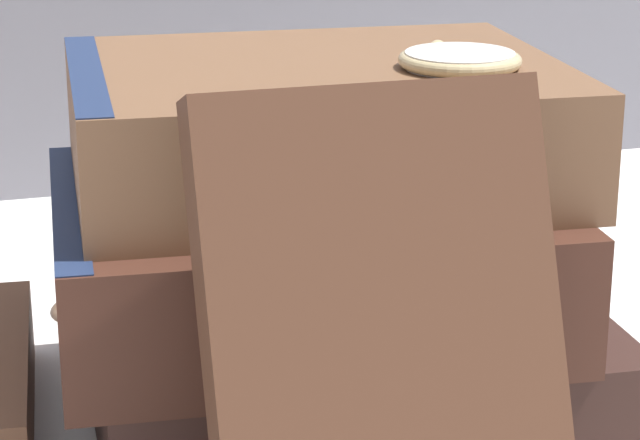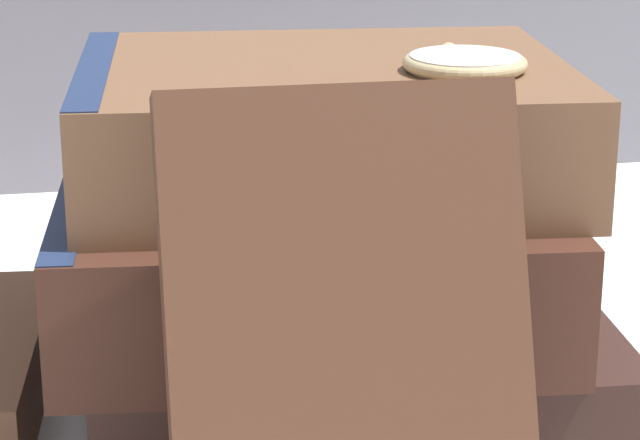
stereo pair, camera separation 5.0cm
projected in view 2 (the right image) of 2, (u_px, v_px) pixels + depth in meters
The scene contains 7 objects.
ground_plane at pixel (289, 418), 0.53m from camera, with size 3.00×3.00×0.00m, color silver.
book_flat_bottom at pixel (334, 357), 0.53m from camera, with size 0.21×0.18×0.04m.
book_flat_middle at pixel (291, 253), 0.51m from camera, with size 0.20×0.17×0.05m.
book_flat_top at pixel (309, 124), 0.50m from camera, with size 0.19×0.16×0.05m.
book_leaning_front at pixel (362, 374), 0.39m from camera, with size 0.11×0.07×0.16m.
pocket_watch at pixel (465, 63), 0.48m from camera, with size 0.05×0.05×0.01m.
reading_glasses at pixel (194, 295), 0.65m from camera, with size 0.11×0.05×0.00m.
Camera 2 is at (-0.07, -0.47, 0.24)m, focal length 75.00 mm.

